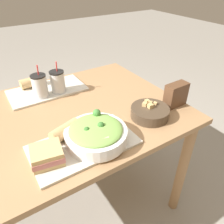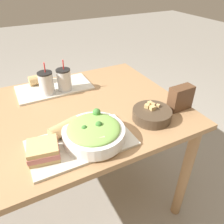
% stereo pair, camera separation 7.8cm
% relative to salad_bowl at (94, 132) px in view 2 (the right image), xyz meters
% --- Properties ---
extents(ground_plane, '(12.00, 12.00, 0.00)m').
position_rel_salad_bowl_xyz_m(ground_plane, '(-0.09, 0.29, -0.83)').
color(ground_plane, gray).
extents(dining_table, '(1.36, 0.91, 0.78)m').
position_rel_salad_bowl_xyz_m(dining_table, '(-0.09, 0.29, -0.15)').
color(dining_table, '#A37A51').
rests_on(dining_table, ground_plane).
extents(tray_near, '(0.46, 0.25, 0.01)m').
position_rel_salad_bowl_xyz_m(tray_near, '(-0.06, 0.01, -0.05)').
color(tray_near, beige).
rests_on(tray_near, dining_table).
extents(tray_far, '(0.46, 0.25, 0.01)m').
position_rel_salad_bowl_xyz_m(tray_far, '(-0.03, 0.58, -0.05)').
color(tray_far, beige).
rests_on(tray_far, dining_table).
extents(salad_bowl, '(0.27, 0.27, 0.10)m').
position_rel_salad_bowl_xyz_m(salad_bowl, '(0.00, 0.00, 0.00)').
color(salad_bowl, white).
rests_on(salad_bowl, tray_near).
extents(soup_bowl, '(0.20, 0.20, 0.07)m').
position_rel_salad_bowl_xyz_m(soup_bowl, '(0.33, 0.02, -0.02)').
color(soup_bowl, '#473828').
rests_on(soup_bowl, dining_table).
extents(sandwich_near, '(0.14, 0.13, 0.06)m').
position_rel_salad_bowl_xyz_m(sandwich_near, '(-0.22, -0.01, -0.01)').
color(sandwich_near, tan).
rests_on(sandwich_near, tray_near).
extents(baguette_near, '(0.15, 0.10, 0.06)m').
position_rel_salad_bowl_xyz_m(baguette_near, '(-0.10, 0.10, -0.01)').
color(baguette_near, tan).
rests_on(baguette_near, tray_near).
extents(baguette_far, '(0.13, 0.07, 0.06)m').
position_rel_salad_bowl_xyz_m(baguette_far, '(-0.10, 0.67, -0.01)').
color(baguette_far, tan).
rests_on(baguette_far, tray_far).
extents(drink_cup_dark, '(0.09, 0.09, 0.19)m').
position_rel_salad_bowl_xyz_m(drink_cup_dark, '(-0.08, 0.51, 0.02)').
color(drink_cup_dark, silver).
rests_on(drink_cup_dark, tray_far).
extents(drink_cup_red, '(0.09, 0.09, 0.19)m').
position_rel_salad_bowl_xyz_m(drink_cup_red, '(0.03, 0.51, 0.02)').
color(drink_cup_red, silver).
rests_on(drink_cup_red, tray_far).
extents(chip_bag, '(0.13, 0.07, 0.13)m').
position_rel_salad_bowl_xyz_m(chip_bag, '(0.52, 0.04, 0.01)').
color(chip_bag, brown).
rests_on(chip_bag, dining_table).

